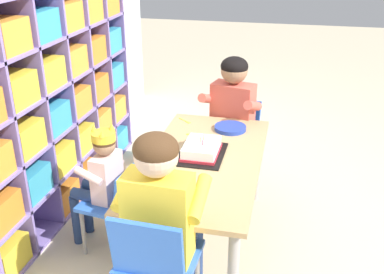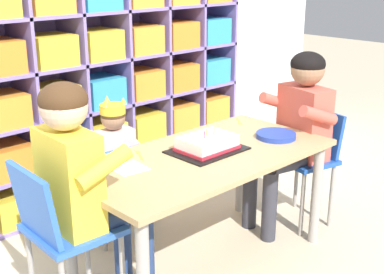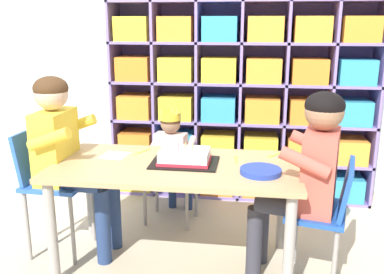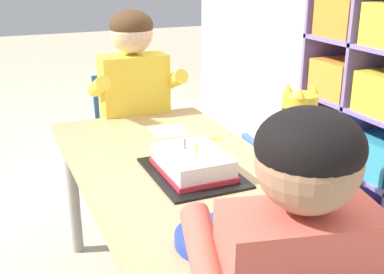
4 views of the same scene
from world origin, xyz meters
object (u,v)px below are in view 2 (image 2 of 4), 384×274
at_px(classroom_chair_blue, 121,181).
at_px(classroom_chair_adult_side, 60,228).
at_px(child_with_crown, 111,150).
at_px(classroom_chair_guest_side, 308,153).
at_px(guest_at_table_side, 296,122).
at_px(fork_by_napkin, 239,122).
at_px(activity_table, 203,169).
at_px(fork_beside_plate_stack, 140,155).
at_px(fork_near_child_seat, 229,134).
at_px(birthday_cake_on_tray, 207,145).
at_px(adult_helper_seated, 83,176).
at_px(paper_plate_stack, 276,135).

xyz_separation_m(classroom_chair_blue, classroom_chair_adult_side, (-0.63, -0.44, 0.11)).
relative_size(child_with_crown, classroom_chair_guest_side, 1.20).
relative_size(guest_at_table_side, fork_by_napkin, 9.79).
distance_m(activity_table, classroom_chair_guest_side, 0.81).
height_order(activity_table, fork_beside_plate_stack, fork_beside_plate_stack).
bearing_deg(classroom_chair_blue, fork_by_napkin, 166.76).
relative_size(activity_table, classroom_chair_adult_side, 1.78).
height_order(classroom_chair_blue, fork_near_child_seat, fork_near_child_seat).
xyz_separation_m(birthday_cake_on_tray, fork_beside_plate_stack, (-0.28, 0.19, -0.03)).
distance_m(classroom_chair_guest_side, fork_beside_plate_stack, 1.09).
xyz_separation_m(classroom_chair_guest_side, guest_at_table_side, (-0.11, 0.02, 0.21)).
distance_m(classroom_chair_blue, fork_beside_plate_stack, 0.40).
bearing_deg(birthday_cake_on_tray, child_with_crown, 106.83).
xyz_separation_m(activity_table, classroom_chair_adult_side, (-0.77, 0.06, -0.06)).
bearing_deg(adult_helper_seated, paper_plate_stack, -95.22).
bearing_deg(guest_at_table_side, classroom_chair_adult_side, -81.38).
relative_size(activity_table, adult_helper_seated, 1.25).
bearing_deg(guest_at_table_side, adult_helper_seated, -81.57).
bearing_deg(activity_table, classroom_chair_blue, 105.36).
xyz_separation_m(fork_beside_plate_stack, fork_near_child_seat, (0.56, -0.08, -0.00)).
bearing_deg(adult_helper_seated, birthday_cake_on_tray, -90.50).
relative_size(activity_table, fork_beside_plate_stack, 10.58).
distance_m(classroom_chair_guest_side, guest_at_table_side, 0.24).
height_order(fork_beside_plate_stack, fork_near_child_seat, same).
relative_size(paper_plate_stack, fork_beside_plate_stack, 1.68).
relative_size(classroom_chair_blue, adult_helper_seated, 0.54).
height_order(classroom_chair_blue, classroom_chair_guest_side, classroom_chair_guest_side).
bearing_deg(fork_near_child_seat, classroom_chair_blue, -132.19).
relative_size(guest_at_table_side, fork_near_child_seat, 7.99).
bearing_deg(fork_by_napkin, child_with_crown, 100.38).
bearing_deg(classroom_chair_blue, fork_near_child_seat, 148.70).
height_order(activity_table, classroom_chair_adult_side, classroom_chair_adult_side).
distance_m(classroom_chair_guest_side, paper_plate_stack, 0.39).
distance_m(birthday_cake_on_tray, fork_near_child_seat, 0.30).
xyz_separation_m(classroom_chair_adult_side, fork_by_napkin, (1.31, 0.18, 0.14)).
distance_m(classroom_chair_adult_side, classroom_chair_guest_side, 1.58).
distance_m(activity_table, fork_beside_plate_stack, 0.32).
height_order(activity_table, guest_at_table_side, guest_at_table_side).
distance_m(classroom_chair_blue, adult_helper_seated, 0.74).
height_order(child_with_crown, birthday_cake_on_tray, child_with_crown).
bearing_deg(classroom_chair_blue, adult_helper_seated, 48.59).
distance_m(activity_table, guest_at_table_side, 0.71).
bearing_deg(classroom_chair_blue, paper_plate_stack, 142.97).
distance_m(classroom_chair_adult_side, adult_helper_seated, 0.23).
height_order(classroom_chair_blue, paper_plate_stack, paper_plate_stack).
relative_size(activity_table, guest_at_table_side, 1.30).
relative_size(classroom_chair_adult_side, birthday_cake_on_tray, 2.06).
relative_size(child_with_crown, fork_beside_plate_stack, 6.42).
height_order(classroom_chair_adult_side, fork_by_napkin, classroom_chair_adult_side).
distance_m(fork_near_child_seat, fork_by_napkin, 0.24).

